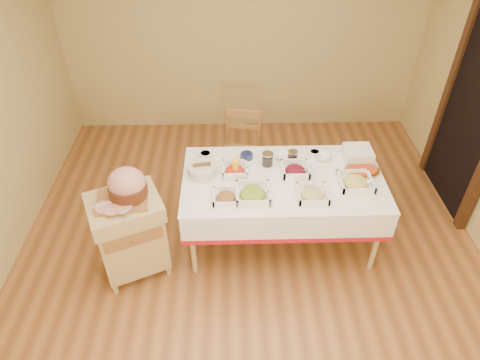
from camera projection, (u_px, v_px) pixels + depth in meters
name	position (u px, v px, depth m)	size (l,w,h in m)	color
room_shell	(253.00, 148.00, 3.28)	(5.00, 5.00, 5.00)	#965C2E
doorway	(474.00, 108.00, 4.15)	(0.09, 1.10, 2.20)	black
dining_table	(282.00, 191.00, 3.96)	(1.82, 1.02, 0.76)	tan
butcher_cart	(130.00, 232.00, 3.73)	(0.73, 0.68, 0.83)	tan
dining_chair	(241.00, 152.00, 4.68)	(0.47, 0.45, 0.91)	olive
ham_on_board	(126.00, 187.00, 3.45)	(0.44, 0.42, 0.29)	olive
serving_dish_a	(226.00, 197.00, 3.61)	(0.22, 0.22, 0.10)	white
serving_dish_b	(253.00, 194.00, 3.63)	(0.29, 0.29, 0.12)	white
serving_dish_c	(312.00, 195.00, 3.63)	(0.26, 0.26, 0.10)	white
serving_dish_d	(356.00, 182.00, 3.76)	(0.29, 0.29, 0.11)	white
serving_dish_e	(235.00, 170.00, 3.89)	(0.24, 0.23, 0.11)	white
serving_dish_f	(295.00, 170.00, 3.89)	(0.26, 0.25, 0.12)	white
small_bowl_left	(205.00, 155.00, 4.09)	(0.12, 0.12, 0.05)	white
small_bowl_mid	(247.00, 156.00, 4.08)	(0.12, 0.12, 0.05)	navy
small_bowl_right	(315.00, 153.00, 4.11)	(0.10, 0.10, 0.05)	white
bowl_white_imported	(284.00, 156.00, 4.09)	(0.17, 0.17, 0.04)	white
bowl_small_imported	(323.00, 156.00, 4.08)	(0.16, 0.16, 0.05)	white
preserve_jar_left	(268.00, 160.00, 3.98)	(0.10, 0.10, 0.13)	silver
preserve_jar_right	(293.00, 157.00, 4.02)	(0.09, 0.09, 0.12)	silver
mustard_bottle	(236.00, 166.00, 3.86)	(0.06, 0.06, 0.19)	yellow
bread_basket	(202.00, 170.00, 3.87)	(0.27, 0.27, 0.12)	silver
plate_stack	(358.00, 155.00, 4.04)	(0.25, 0.25, 0.12)	white
brass_platter	(362.00, 171.00, 3.91)	(0.33, 0.23, 0.04)	gold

